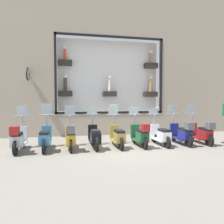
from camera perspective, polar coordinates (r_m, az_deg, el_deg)
ground_plane at (r=8.54m, az=4.34°, el=-9.43°), size 120.00×120.00×0.00m
building_facade at (r=12.20m, az=-0.49°, el=16.61°), size 1.24×36.00×9.25m
scooter_red_0 at (r=10.03m, az=22.43°, el=-5.07°), size 1.80×0.61×1.65m
scooter_navy_1 at (r=9.55m, az=17.87°, el=-5.35°), size 1.80×0.61×1.64m
scooter_white_2 at (r=9.20m, az=12.72°, el=-5.97°), size 1.79×0.60×1.52m
scooter_green_3 at (r=8.80m, az=7.44°, el=-6.02°), size 1.80×0.60×1.54m
scooter_olive_4 at (r=8.61m, az=1.51°, el=-6.40°), size 1.80×0.60×1.69m
scooter_black_5 at (r=8.45m, az=-4.56°, el=-6.52°), size 1.81×0.60×1.57m
scooter_yellow_6 at (r=8.32m, az=-10.80°, el=-6.53°), size 1.80×0.61×1.64m
scooter_teal_7 at (r=8.43m, az=-17.06°, el=-6.63°), size 1.81×0.61×1.71m
scooter_silver_8 at (r=8.49m, az=-23.29°, el=-6.47°), size 1.80×0.61×1.63m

